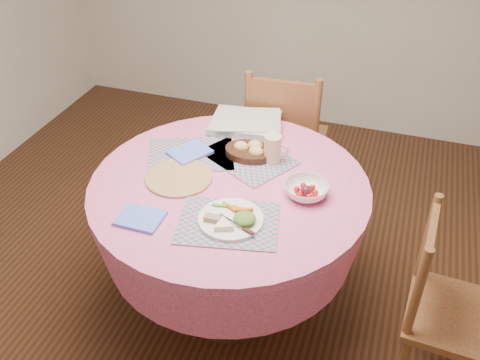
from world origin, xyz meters
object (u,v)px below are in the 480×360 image
(wicker_trivet, at_px, (179,177))
(fruit_bowl, at_px, (306,190))
(dining_table, at_px, (230,217))
(bread_bowl, at_px, (250,150))
(latte_mug, at_px, (273,149))
(chair_back, at_px, (284,139))
(chair_right, at_px, (444,306))
(dinner_plate, at_px, (232,219))

(wicker_trivet, bearing_deg, fruit_bowl, 5.78)
(dining_table, height_order, wicker_trivet, wicker_trivet)
(wicker_trivet, height_order, fruit_bowl, fruit_bowl)
(bread_bowl, bearing_deg, wicker_trivet, -131.82)
(bread_bowl, height_order, latte_mug, latte_mug)
(chair_back, xyz_separation_m, fruit_bowl, (0.29, -0.80, 0.27))
(chair_back, bearing_deg, chair_right, 130.22)
(chair_back, distance_m, dinner_plate, 1.10)
(dining_table, xyz_separation_m, bread_bowl, (0.02, 0.24, 0.23))
(chair_back, distance_m, bread_bowl, 0.65)
(dining_table, relative_size, wicker_trivet, 4.13)
(chair_right, distance_m, latte_mug, 0.98)
(dining_table, height_order, latte_mug, latte_mug)
(latte_mug, bearing_deg, chair_back, 98.30)
(chair_back, height_order, bread_bowl, chair_back)
(chair_right, relative_size, bread_bowl, 3.77)
(dinner_plate, relative_size, fruit_bowl, 1.15)
(chair_back, distance_m, wicker_trivet, 0.93)
(latte_mug, height_order, fruit_bowl, latte_mug)
(bread_bowl, distance_m, latte_mug, 0.12)
(dining_table, relative_size, chair_back, 1.28)
(dining_table, distance_m, dinner_plate, 0.34)
(bread_bowl, bearing_deg, latte_mug, -4.64)
(chair_right, height_order, dinner_plate, chair_right)
(wicker_trivet, xyz_separation_m, fruit_bowl, (0.56, 0.06, 0.02))
(chair_back, distance_m, latte_mug, 0.68)
(bread_bowl, bearing_deg, chair_right, -21.23)
(dining_table, bearing_deg, bread_bowl, 85.52)
(chair_right, bearing_deg, chair_back, 47.78)
(chair_right, distance_m, bread_bowl, 1.07)
(latte_mug, relative_size, fruit_bowl, 0.58)
(fruit_bowl, bearing_deg, chair_right, -13.82)
(chair_back, bearing_deg, latte_mug, 94.52)
(wicker_trivet, bearing_deg, latte_mug, 36.16)
(dinner_plate, xyz_separation_m, latte_mug, (0.03, 0.47, 0.05))
(wicker_trivet, relative_size, fruit_bowl, 1.32)
(wicker_trivet, bearing_deg, dining_table, 9.11)
(dining_table, distance_m, chair_right, 0.99)
(wicker_trivet, relative_size, latte_mug, 2.29)
(chair_right, xyz_separation_m, latte_mug, (-0.84, 0.36, 0.37))
(dinner_plate, bearing_deg, dining_table, 111.92)
(chair_back, xyz_separation_m, wicker_trivet, (-0.27, -0.86, 0.25))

